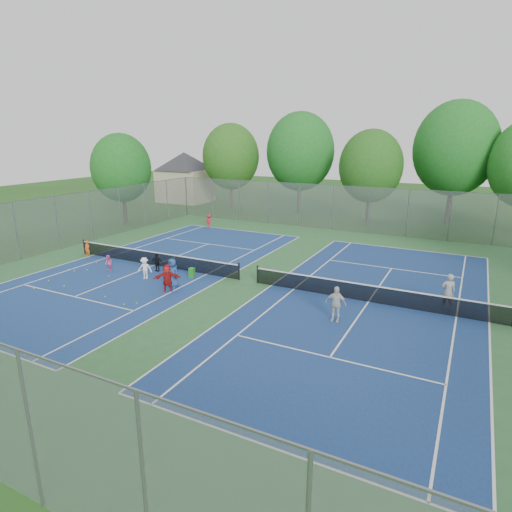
{
  "coord_description": "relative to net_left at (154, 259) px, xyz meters",
  "views": [
    {
      "loc": [
        11.2,
        -20.8,
        8.24
      ],
      "look_at": [
        0.0,
        1.0,
        1.3
      ],
      "focal_mm": 30.0,
      "sensor_mm": 36.0,
      "label": 1
    }
  ],
  "objects": [
    {
      "name": "ground",
      "position": [
        7.0,
        0.0,
        -0.46
      ],
      "size": [
        120.0,
        120.0,
        0.0
      ],
      "primitive_type": "plane",
      "color": "#204D18",
      "rests_on": "ground"
    },
    {
      "name": "court_pad",
      "position": [
        7.0,
        0.0,
        -0.45
      ],
      "size": [
        32.0,
        32.0,
        0.01
      ],
      "primitive_type": "cube",
      "color": "#2E6234",
      "rests_on": "ground"
    },
    {
      "name": "court_left",
      "position": [
        0.0,
        0.0,
        -0.44
      ],
      "size": [
        10.97,
        23.77,
        0.01
      ],
      "primitive_type": "cube",
      "color": "navy",
      "rests_on": "court_pad"
    },
    {
      "name": "court_right",
      "position": [
        14.0,
        0.0,
        -0.44
      ],
      "size": [
        10.97,
        23.77,
        0.01
      ],
      "primitive_type": "cube",
      "color": "navy",
      "rests_on": "court_pad"
    },
    {
      "name": "net_left",
      "position": [
        0.0,
        0.0,
        0.0
      ],
      "size": [
        12.87,
        0.1,
        0.91
      ],
      "primitive_type": "cube",
      "color": "black",
      "rests_on": "ground"
    },
    {
      "name": "net_right",
      "position": [
        14.0,
        0.0,
        0.0
      ],
      "size": [
        12.87,
        0.1,
        0.91
      ],
      "primitive_type": "cube",
      "color": "black",
      "rests_on": "ground"
    },
    {
      "name": "fence_north",
      "position": [
        7.0,
        16.0,
        1.54
      ],
      "size": [
        32.0,
        0.1,
        4.0
      ],
      "primitive_type": "cube",
      "color": "gray",
      "rests_on": "ground"
    },
    {
      "name": "fence_west",
      "position": [
        -9.0,
        0.0,
        1.54
      ],
      "size": [
        0.1,
        32.0,
        4.0
      ],
      "primitive_type": "cube",
      "rotation": [
        0.0,
        0.0,
        1.57
      ],
      "color": "gray",
      "rests_on": "ground"
    },
    {
      "name": "house",
      "position": [
        -15.0,
        24.0,
        3.76
      ],
      "size": [
        11.03,
        11.03,
        7.3
      ],
      "color": "#B7A88C",
      "rests_on": "ground"
    },
    {
      "name": "tree_nw",
      "position": [
        -7.0,
        22.0,
        5.44
      ],
      "size": [
        6.4,
        6.4,
        9.58
      ],
      "color": "#443326",
      "rests_on": "ground"
    },
    {
      "name": "tree_nl",
      "position": [
        1.0,
        23.0,
        6.09
      ],
      "size": [
        7.2,
        7.2,
        10.69
      ],
      "color": "#443326",
      "rests_on": "ground"
    },
    {
      "name": "tree_nc",
      "position": [
        9.0,
        21.0,
        4.94
      ],
      "size": [
        6.0,
        6.0,
        8.85
      ],
      "color": "#443326",
      "rests_on": "ground"
    },
    {
      "name": "tree_nr",
      "position": [
        16.0,
        24.0,
        6.59
      ],
      "size": [
        7.6,
        7.6,
        11.42
      ],
      "color": "#443326",
      "rests_on": "ground"
    },
    {
      "name": "tree_side_w",
      "position": [
        -12.0,
        10.0,
        4.79
      ],
      "size": [
        5.6,
        5.6,
        8.47
      ],
      "color": "#443326",
      "rests_on": "ground"
    },
    {
      "name": "ball_crate",
      "position": [
        1.89,
        -0.45,
        -0.28
      ],
      "size": [
        0.53,
        0.53,
        0.34
      ],
      "primitive_type": "cube",
      "rotation": [
        0.0,
        0.0,
        0.41
      ],
      "color": "#1752AE",
      "rests_on": "ground"
    },
    {
      "name": "ball_hopper",
      "position": [
        3.68,
        -0.95,
        -0.15
      ],
      "size": [
        0.36,
        0.36,
        0.61
      ],
      "primitive_type": "cube",
      "rotation": [
        0.0,
        0.0,
        0.18
      ],
      "color": "#268D27",
      "rests_on": "ground"
    },
    {
      "name": "student_a",
      "position": [
        -5.39,
        -0.6,
        0.14
      ],
      "size": [
        0.44,
        0.3,
        1.19
      ],
      "primitive_type": "imported",
      "rotation": [
        0.0,
        0.0,
        0.03
      ],
      "color": "#EE5716",
      "rests_on": "ground"
    },
    {
      "name": "student_b",
      "position": [
        -1.71,
        -2.26,
        0.07
      ],
      "size": [
        0.62,
        0.56,
        1.05
      ],
      "primitive_type": "imported",
      "rotation": [
        0.0,
        0.0,
        -0.39
      ],
      "color": "#E95A99",
      "rests_on": "ground"
    },
    {
      "name": "student_c",
      "position": [
        1.32,
        -2.36,
        0.2
      ],
      "size": [
        0.97,
        0.77,
        1.32
      ],
      "primitive_type": "imported",
      "rotation": [
        0.0,
        0.0,
        0.38
      ],
      "color": "white",
      "rests_on": "ground"
    },
    {
      "name": "student_d",
      "position": [
        0.99,
        -0.88,
        0.13
      ],
      "size": [
        0.73,
        0.39,
        1.18
      ],
      "primitive_type": "imported",
      "rotation": [
        0.0,
        0.0,
        0.16
      ],
      "color": "black",
      "rests_on": "ground"
    },
    {
      "name": "student_e",
      "position": [
        3.67,
        -2.73,
        0.37
      ],
      "size": [
        0.84,
        0.58,
        1.64
      ],
      "primitive_type": "imported",
      "rotation": [
        0.0,
        0.0,
        -0.08
      ],
      "color": "navy",
      "rests_on": "ground"
    },
    {
      "name": "student_f",
      "position": [
        3.87,
        -3.46,
        0.32
      ],
      "size": [
        1.45,
        1.19,
        1.56
      ],
      "primitive_type": "imported",
      "rotation": [
        0.0,
        0.0,
        0.59
      ],
      "color": "#A71917",
      "rests_on": "ground"
    },
    {
      "name": "child_far_baseline",
      "position": [
        -3.33,
        11.65,
        0.17
      ],
      "size": [
        0.86,
        0.58,
        1.24
      ],
      "primitive_type": "imported",
      "rotation": [
        0.0,
        0.0,
        2.98
      ],
      "color": "red",
      "rests_on": "ground"
    },
    {
      "name": "instructor",
      "position": [
        17.6,
        0.83,
        0.46
      ],
      "size": [
        0.76,
        0.6,
        1.82
      ],
      "primitive_type": "imported",
      "rotation": [
        0.0,
        0.0,
        3.42
      ],
      "color": "#949496",
      "rests_on": "ground"
    },
    {
      "name": "teen_court_b",
      "position": [
        13.15,
        -3.01,
        0.39
      ],
      "size": [
        1.01,
        0.46,
        1.68
      ],
      "primitive_type": "imported",
      "rotation": [
        0.0,
        0.0,
        0.05
      ],
      "color": "silver",
      "rests_on": "ground"
    },
    {
      "name": "tennis_ball_0",
      "position": [
        -0.88,
        -3.09,
        -0.42
      ],
      "size": [
        0.07,
        0.07,
        0.07
      ],
      "primitive_type": "sphere",
      "color": "#B7CE30",
      "rests_on": "ground"
    },
    {
      "name": "tennis_ball_1",
      "position": [
        -3.39,
        -5.34,
        -0.42
      ],
      "size": [
        0.07,
        0.07,
        0.07
      ],
      "primitive_type": "sphere",
      "color": "#C3EB36",
      "rests_on": "ground"
    },
    {
      "name": "tennis_ball_2",
      "position": [
        3.15,
        -6.05,
        -0.42
      ],
      "size": [
        0.07,
        0.07,
        0.07
      ],
      "primitive_type": "sphere",
      "color": "#A4C82E",
      "rests_on": "ground"
    },
    {
      "name": "tennis_ball_3",
      "position": [
        -1.8,
        -5.56,
        -0.42
      ],
      "size": [
        0.07,
        0.07,
        0.07
      ],
      "primitive_type": "sphere",
      "color": "gold",
      "rests_on": "ground"
    },
    {
      "name": "tennis_ball_4",
      "position": [
        -4.13,
        -3.31,
        -0.42
      ],
      "size": [
        0.07,
        0.07,
        0.07
      ],
      "primitive_type": "sphere",
      "color": "#B1C12D",
      "rests_on": "ground"
    },
    {
      "name": "tennis_ball_5",
      "position": [
        4.03,
        -6.46,
        -0.42
      ],
      "size": [
        0.07,
        0.07,
        0.07
      ],
      "primitive_type": "sphere",
      "color": "yellow",
      "rests_on": "ground"
    },
    {
      "name": "tennis_ball_6",
      "position": [
        -2.98,
        -6.57,
        -0.42
      ],
      "size": [
        0.07,
        0.07,
        0.07
      ],
      "primitive_type": "sphere",
      "color": "#C9E936",
      "rests_on": "ground"
    },
    {
      "name": "tennis_ball_7",
      "position": [
        3.61,
        -5.63,
        -0.42
      ],
      "size": [
        0.07,
        0.07,
        0.07
      ],
      "primitive_type": "sphere",
      "color": "#D1DA32",
      "rests_on": "ground"
    },
    {
      "name": "tennis_ball_8",
      "position": [
        -3.03,
        -2.81,
        -0.42
      ],
      "size": [
        0.07,
        0.07,
        0.07
      ],
      "primitive_type": "sphere",
      "color": "#B0C92E",
      "rests_on": "ground"
    },
    {
      "name": "tennis_ball_9",
      "position": [
        1.51,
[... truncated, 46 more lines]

